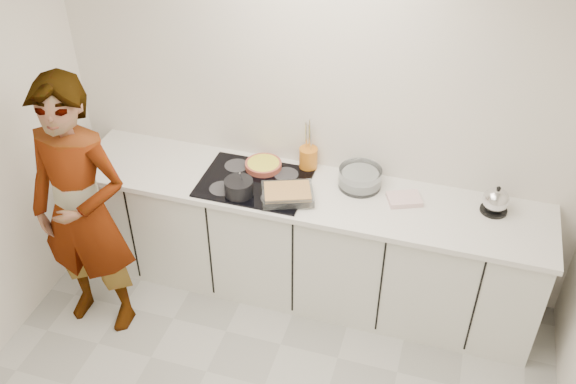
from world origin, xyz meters
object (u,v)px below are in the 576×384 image
(tart_dish, at_px, (263,165))
(utensil_crock, at_px, (308,158))
(mixing_bowl, at_px, (360,178))
(baking_dish, at_px, (287,194))
(saucepan, at_px, (239,187))
(cook, at_px, (82,212))
(hob, at_px, (255,182))
(kettle, at_px, (496,201))

(tart_dish, relative_size, utensil_crock, 2.06)
(mixing_bowl, bearing_deg, baking_dish, -145.92)
(mixing_bowl, bearing_deg, tart_dish, -179.92)
(saucepan, relative_size, utensil_crock, 1.54)
(utensil_crock, relative_size, cook, 0.09)
(saucepan, bearing_deg, mixing_bowl, 24.30)
(hob, height_order, mixing_bowl, mixing_bowl)
(mixing_bowl, relative_size, utensil_crock, 2.36)
(mixing_bowl, bearing_deg, cook, -153.26)
(hob, height_order, cook, cook)
(tart_dish, height_order, kettle, kettle)
(tart_dish, distance_m, mixing_bowl, 0.68)
(utensil_crock, bearing_deg, mixing_bowl, -15.17)
(hob, distance_m, saucepan, 0.18)
(baking_dish, distance_m, mixing_bowl, 0.51)
(saucepan, relative_size, cook, 0.13)
(baking_dish, height_order, kettle, kettle)
(tart_dish, xyz_separation_m, saucepan, (-0.06, -0.33, 0.03))
(tart_dish, xyz_separation_m, mixing_bowl, (0.68, 0.00, 0.02))
(saucepan, xyz_separation_m, mixing_bowl, (0.74, 0.33, -0.01))
(baking_dish, distance_m, utensil_crock, 0.39)
(hob, distance_m, mixing_bowl, 0.71)
(hob, relative_size, tart_dish, 2.19)
(tart_dish, bearing_deg, mixing_bowl, 0.08)
(utensil_crock, bearing_deg, hob, -137.35)
(utensil_crock, bearing_deg, cook, -143.21)
(kettle, xyz_separation_m, cook, (-2.49, -0.79, -0.06))
(tart_dish, distance_m, baking_dish, 0.38)
(hob, relative_size, mixing_bowl, 1.92)
(mixing_bowl, relative_size, kettle, 1.93)
(saucepan, bearing_deg, cook, -151.30)
(tart_dish, relative_size, cook, 0.18)
(hob, bearing_deg, baking_dish, -22.82)
(kettle, bearing_deg, cook, -162.32)
(baking_dish, height_order, mixing_bowl, mixing_bowl)
(mixing_bowl, relative_size, cook, 0.20)
(kettle, height_order, utensil_crock, kettle)
(tart_dish, xyz_separation_m, utensil_crock, (0.29, 0.11, 0.04))
(saucepan, bearing_deg, hob, 72.70)
(mixing_bowl, xyz_separation_m, utensil_crock, (-0.39, 0.10, 0.02))
(saucepan, height_order, baking_dish, saucepan)
(kettle, bearing_deg, hob, -174.44)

